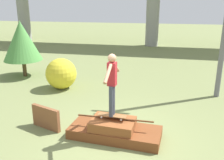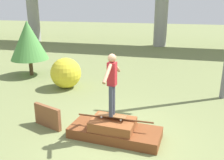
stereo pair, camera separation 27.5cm
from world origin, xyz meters
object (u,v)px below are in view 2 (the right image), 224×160
object	(u,v)px
skateboard	(112,116)
tree_behind_left	(28,40)
bush_yellow_flowering	(66,73)
skater	(112,80)

from	to	relation	value
skateboard	tree_behind_left	size ratio (longest dim) A/B	0.29
tree_behind_left	bush_yellow_flowering	size ratio (longest dim) A/B	2.08
skateboard	skater	world-z (taller)	skater
skateboard	bush_yellow_flowering	distance (m)	4.77
skateboard	skater	distance (m)	1.01
skater	bush_yellow_flowering	world-z (taller)	skater
skateboard	bush_yellow_flowering	xyz separation A→B (m)	(-3.07, 3.65, -0.00)
skateboard	skater	xyz separation A→B (m)	(-0.00, -0.00, 1.01)
skater	bush_yellow_flowering	xyz separation A→B (m)	(-3.07, 3.65, -1.02)
skateboard	tree_behind_left	distance (m)	7.70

